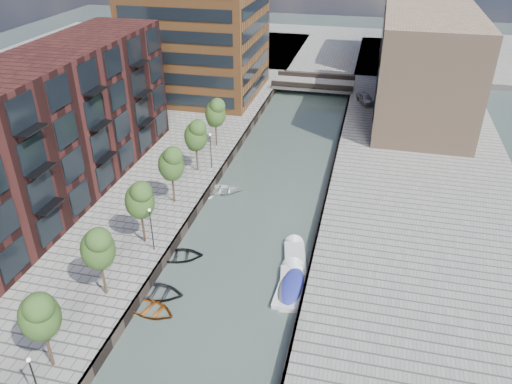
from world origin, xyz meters
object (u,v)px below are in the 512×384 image
at_px(bridge, 314,84).
at_px(tree_2, 98,247).
at_px(tree_3, 139,199).
at_px(tree_6, 215,112).
at_px(sloop_1, 157,295).
at_px(motorboat_3, 292,284).
at_px(car, 365,98).
at_px(motorboat_2, 295,256).
at_px(tree_4, 171,163).
at_px(sloop_2, 151,311).
at_px(sloop_4, 179,258).
at_px(motorboat_4, 289,287).
at_px(tree_5, 195,135).
at_px(tree_1, 39,314).
at_px(sloop_3, 222,192).

bearing_deg(bridge, tree_2, -98.95).
height_order(tree_3, tree_6, same).
height_order(tree_3, sloop_1, tree_3).
distance_m(motorboat_3, car, 42.62).
bearing_deg(motorboat_2, tree_2, -144.88).
bearing_deg(tree_4, sloop_2, -75.86).
height_order(bridge, motorboat_3, bridge).
xyz_separation_m(sloop_2, motorboat_3, (9.92, 5.36, 0.23)).
height_order(sloop_4, motorboat_4, motorboat_4).
distance_m(tree_5, sloop_2, 22.05).
xyz_separation_m(motorboat_2, motorboat_3, (0.45, -3.90, 0.13)).
xyz_separation_m(tree_1, car, (17.11, 54.69, -3.58)).
xyz_separation_m(tree_4, motorboat_3, (13.47, -8.75, -5.08)).
relative_size(sloop_1, sloop_3, 0.99).
xyz_separation_m(sloop_4, car, (13.86, 41.03, 1.73)).
relative_size(sloop_3, motorboat_2, 0.84).
relative_size(tree_4, sloop_4, 1.39).
xyz_separation_m(tree_3, sloop_3, (3.57, 11.58, -5.31)).
height_order(sloop_4, motorboat_2, motorboat_2).
distance_m(bridge, sloop_2, 54.35).
xyz_separation_m(tree_3, sloop_4, (3.26, -0.34, -5.31)).
xyz_separation_m(tree_6, motorboat_4, (13.31, -23.08, -5.11)).
relative_size(tree_3, sloop_2, 1.45).
height_order(tree_1, sloop_4, tree_1).
xyz_separation_m(tree_2, car, (17.11, 47.69, -3.58)).
distance_m(motorboat_2, motorboat_3, 3.93).
relative_size(bridge, sloop_1, 2.97).
xyz_separation_m(sloop_2, car, (13.56, 47.79, 1.73)).
distance_m(sloop_4, car, 43.34).
xyz_separation_m(tree_1, tree_6, (0.00, 35.00, 0.00)).
xyz_separation_m(tree_1, motorboat_4, (13.31, 11.92, -5.11)).
height_order(tree_1, sloop_3, tree_1).
relative_size(motorboat_3, motorboat_4, 1.18).
relative_size(bridge, sloop_2, 3.17).
distance_m(tree_3, sloop_3, 13.23).
distance_m(tree_3, motorboat_4, 14.41).
height_order(tree_3, sloop_3, tree_3).
relative_size(tree_1, tree_4, 1.00).
distance_m(tree_5, sloop_3, 6.84).
distance_m(bridge, tree_6, 27.63).
bearing_deg(sloop_4, bridge, -21.50).
height_order(bridge, tree_1, tree_1).
relative_size(tree_5, sloop_1, 1.36).
height_order(tree_2, motorboat_4, tree_2).
xyz_separation_m(tree_6, sloop_4, (3.26, -21.34, -5.31)).
relative_size(tree_4, tree_6, 1.00).
relative_size(bridge, tree_2, 2.18).
height_order(motorboat_3, car, car).
bearing_deg(bridge, motorboat_3, -84.18).
distance_m(sloop_3, motorboat_2, 13.34).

